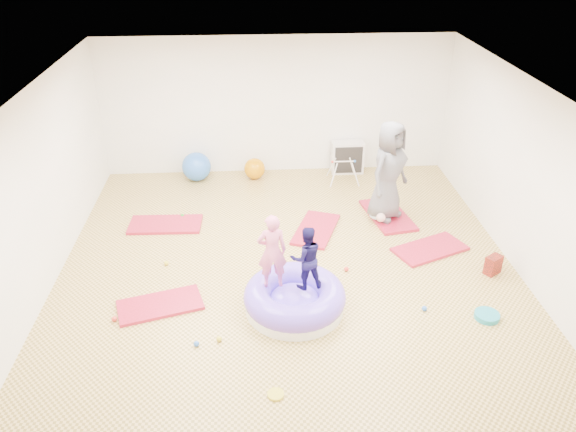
{
  "coord_description": "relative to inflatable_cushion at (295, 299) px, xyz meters",
  "views": [
    {
      "loc": [
        -0.48,
        -6.96,
        4.9
      ],
      "look_at": [
        0.0,
        0.3,
        0.9
      ],
      "focal_mm": 35.0,
      "sensor_mm": 36.0,
      "label": 1
    }
  ],
  "objects": [
    {
      "name": "balance_disc",
      "position": [
        2.6,
        -0.37,
        -0.14
      ],
      "size": [
        0.34,
        0.34,
        0.07
      ],
      "primitive_type": "cylinder",
      "color": "teal",
      "rests_on": "ground"
    },
    {
      "name": "exercise_ball_orange",
      "position": [
        -0.49,
        4.35,
        0.04
      ],
      "size": [
        0.43,
        0.43,
        0.43
      ],
      "primitive_type": "sphere",
      "color": "#D38000",
      "rests_on": "ground"
    },
    {
      "name": "inflatable_cushion",
      "position": [
        0.0,
        0.0,
        0.0
      ],
      "size": [
        1.41,
        1.41,
        0.44
      ],
      "rotation": [
        0.0,
        0.0,
        -0.14
      ],
      "color": "white",
      "rests_on": "ground"
    },
    {
      "name": "gym_mat_right",
      "position": [
        2.32,
        1.37,
        -0.15
      ],
      "size": [
        1.32,
        1.01,
        0.05
      ],
      "primitive_type": "cube",
      "rotation": [
        0.0,
        0.0,
        0.41
      ],
      "color": "#C91E45",
      "rests_on": "ground"
    },
    {
      "name": "gym_mat_center_back",
      "position": [
        0.53,
        2.13,
        -0.15
      ],
      "size": [
        0.98,
        1.33,
        0.05
      ],
      "primitive_type": "cube",
      "rotation": [
        0.0,
        0.0,
        1.21
      ],
      "color": "#C91E45",
      "rests_on": "ground"
    },
    {
      "name": "adult_caregiver",
      "position": [
        1.8,
        2.47,
        0.76
      ],
      "size": [
        1.01,
        1.0,
        1.77
      ],
      "primitive_type": "imported",
      "rotation": [
        0.0,
        0.0,
        0.76
      ],
      "color": "#59595F",
      "rests_on": "gym_mat_rear_right"
    },
    {
      "name": "infant",
      "position": [
        1.67,
        2.33,
        -0.02
      ],
      "size": [
        0.34,
        0.35,
        0.2
      ],
      "color": "#BBDCF6",
      "rests_on": "gym_mat_rear_right"
    },
    {
      "name": "child_pink",
      "position": [
        -0.3,
        0.09,
        0.78
      ],
      "size": [
        0.42,
        0.29,
        1.09
      ],
      "primitive_type": "imported",
      "rotation": [
        0.0,
        0.0,
        3.22
      ],
      "color": "pink",
      "rests_on": "inflatable_cushion"
    },
    {
      "name": "gym_mat_rear_right",
      "position": [
        1.89,
        2.55,
        -0.15
      ],
      "size": [
        0.85,
        1.37,
        0.05
      ],
      "primitive_type": "cube",
      "rotation": [
        0.0,
        0.0,
        1.75
      ],
      "color": "#C91E45",
      "rests_on": "ground"
    },
    {
      "name": "cube_shelf",
      "position": [
        1.45,
        4.54,
        0.16
      ],
      "size": [
        0.67,
        0.33,
        0.67
      ],
      "color": "silver",
      "rests_on": "ground"
    },
    {
      "name": "gym_mat_mid_left",
      "position": [
        -2.09,
        2.47,
        -0.15
      ],
      "size": [
        1.27,
        0.66,
        0.05
      ],
      "primitive_type": "cube",
      "rotation": [
        0.0,
        0.0,
        -0.03
      ],
      "color": "#C91E45",
      "rests_on": "ground"
    },
    {
      "name": "infant_play_gym",
      "position": [
        1.29,
        4.05,
        0.14
      ],
      "size": [
        0.61,
        0.58,
        0.46
      ],
      "rotation": [
        0.0,
        0.0,
        0.2
      ],
      "color": "silver",
      "rests_on": "ground"
    },
    {
      "name": "backpack",
      "position": [
        3.08,
        0.67,
        -0.03
      ],
      "size": [
        0.3,
        0.27,
        0.29
      ],
      "primitive_type": "cube",
      "rotation": [
        0.0,
        0.0,
        0.58
      ],
      "color": "red",
      "rests_on": "ground"
    },
    {
      "name": "child_navy",
      "position": [
        0.15,
        0.03,
        0.69
      ],
      "size": [
        0.5,
        0.41,
        0.92
      ],
      "primitive_type": "imported",
      "rotation": [
        0.0,
        0.0,
        3.3
      ],
      "color": "#130E3F",
      "rests_on": "inflatable_cushion"
    },
    {
      "name": "room",
      "position": [
        -0.02,
        0.75,
        1.23
      ],
      "size": [
        7.01,
        8.01,
        2.81
      ],
      "color": "tan",
      "rests_on": "ground"
    },
    {
      "name": "gym_mat_front_left",
      "position": [
        -1.88,
        0.18,
        -0.15
      ],
      "size": [
        1.27,
        0.88,
        0.05
      ],
      "primitive_type": "cube",
      "rotation": [
        0.0,
        0.0,
        0.29
      ],
      "color": "#C91E45",
      "rests_on": "ground"
    },
    {
      "name": "yellow_toy",
      "position": [
        -0.34,
        -1.57,
        -0.16
      ],
      "size": [
        0.19,
        0.19,
        0.03
      ],
      "primitive_type": "cylinder",
      "color": "gold",
      "rests_on": "ground"
    },
    {
      "name": "exercise_ball_blue",
      "position": [
        -1.67,
        4.35,
        0.12
      ],
      "size": [
        0.59,
        0.59,
        0.59
      ],
      "primitive_type": "sphere",
      "color": "blue",
      "rests_on": "ground"
    },
    {
      "name": "ball_pit_balls",
      "position": [
        -0.84,
        0.47,
        -0.14
      ],
      "size": [
        4.32,
        3.49,
        0.07
      ],
      "color": "gold",
      "rests_on": "ground"
    }
  ]
}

